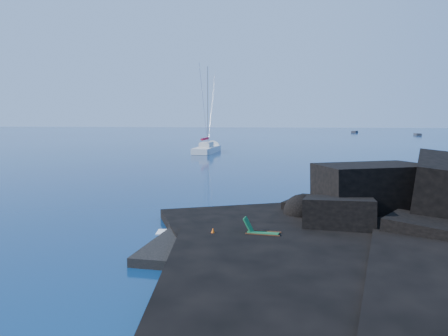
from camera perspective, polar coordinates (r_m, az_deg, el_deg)
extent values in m
plane|color=#031133|center=(18.10, -10.26, -10.55)|extent=(400.00, 400.00, 0.00)
cube|color=black|center=(17.84, 4.44, -10.72)|extent=(9.08, 6.86, 0.70)
cube|color=silver|center=(18.59, 6.61, -8.81)|extent=(1.95, 0.93, 0.05)
cone|color=#F45A0C|center=(18.02, -1.46, -8.56)|extent=(0.41, 0.41, 0.48)
cube|color=#29282E|center=(151.76, 16.69, 4.43)|extent=(3.01, 4.96, 0.63)
cube|color=#232428|center=(136.38, 23.95, 3.91)|extent=(1.78, 4.53, 0.59)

